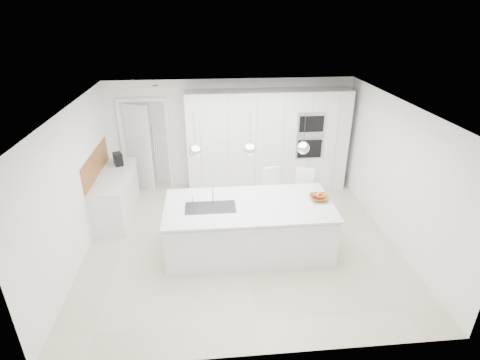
{
  "coord_description": "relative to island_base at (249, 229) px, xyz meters",
  "views": [
    {
      "loc": [
        -0.56,
        -5.75,
        3.96
      ],
      "look_at": [
        0.0,
        0.3,
        1.1
      ],
      "focal_mm": 28.0,
      "sensor_mm": 36.0,
      "label": 1
    }
  ],
  "objects": [
    {
      "name": "tall_cabinets",
      "position": [
        0.7,
        2.5,
        0.72
      ],
      "size": [
        3.6,
        0.6,
        2.3
      ],
      "primitive_type": "cube",
      "color": "white",
      "rests_on": "floor"
    },
    {
      "name": "apple_extra_3",
      "position": [
        1.16,
        0.12,
        0.54
      ],
      "size": [
        0.08,
        0.08,
        0.08
      ],
      "primitive_type": "sphere",
      "color": "red",
      "rests_on": "fruit_bowl"
    },
    {
      "name": "ceiling",
      "position": [
        -0.1,
        0.3,
        2.07
      ],
      "size": [
        5.5,
        5.5,
        0.0
      ],
      "primitive_type": "plane",
      "rotation": [
        3.14,
        0.0,
        0.0
      ],
      "color": "white",
      "rests_on": "wall_back"
    },
    {
      "name": "hallway_door",
      "position": [
        -2.3,
        2.72,
        0.57
      ],
      "size": [
        0.76,
        0.38,
        2.0
      ],
      "primitive_type": "cube",
      "rotation": [
        0.0,
        0.0,
        -0.44
      ],
      "color": "white",
      "rests_on": "floor"
    },
    {
      "name": "radiator",
      "position": [
        -1.73,
        2.76,
        0.42
      ],
      "size": [
        0.32,
        0.04,
        1.4
      ],
      "primitive_type": null,
      "color": "white",
      "rests_on": "floor"
    },
    {
      "name": "bar_stool_left",
      "position": [
        0.56,
        0.96,
        0.12
      ],
      "size": [
        0.48,
        0.58,
        1.1
      ],
      "primitive_type": null,
      "rotation": [
        0.0,
        0.0,
        0.26
      ],
      "color": "white",
      "rests_on": "floor"
    },
    {
      "name": "apple_a",
      "position": [
        1.26,
        0.12,
        0.54
      ],
      "size": [
        0.08,
        0.08,
        0.08
      ],
      "primitive_type": "sphere",
      "color": "red",
      "rests_on": "fruit_bowl"
    },
    {
      "name": "doorway_frame",
      "position": [
        -2.05,
        2.77,
        0.59
      ],
      "size": [
        1.11,
        0.08,
        2.13
      ],
      "primitive_type": null,
      "color": "white",
      "rests_on": "floor"
    },
    {
      "name": "island_tap",
      "position": [
        -0.6,
        0.2,
        0.62
      ],
      "size": [
        0.02,
        0.02,
        0.3
      ],
      "primitive_type": "cylinder",
      "color": "white",
      "rests_on": "island_worktop"
    },
    {
      "name": "pendant_left",
      "position": [
        -0.85,
        -0.0,
        1.47
      ],
      "size": [
        0.2,
        0.2,
        0.2
      ],
      "primitive_type": "sphere",
      "color": "white",
      "rests_on": "ceiling"
    },
    {
      "name": "espresso_machine",
      "position": [
        -2.53,
        2.01,
        0.6
      ],
      "size": [
        0.24,
        0.28,
        0.26
      ],
      "primitive_type": "cube",
      "rotation": [
        0.0,
        0.0,
        0.42
      ],
      "color": "black",
      "rests_on": "left_worktop"
    },
    {
      "name": "fruit_bowl",
      "position": [
        1.22,
        0.09,
        0.51
      ],
      "size": [
        0.34,
        0.34,
        0.08
      ],
      "primitive_type": "imported",
      "rotation": [
        0.0,
        0.0,
        -0.07
      ],
      "color": "#93582C",
      "rests_on": "island_worktop"
    },
    {
      "name": "banana_bunch",
      "position": [
        1.25,
        0.08,
        0.58
      ],
      "size": [
        0.23,
        0.16,
        0.2
      ],
      "primitive_type": "torus",
      "rotation": [
        1.22,
        0.0,
        0.35
      ],
      "color": "gold",
      "rests_on": "fruit_bowl"
    },
    {
      "name": "oven_stack",
      "position": [
        1.6,
        2.19,
        0.92
      ],
      "size": [
        0.62,
        0.04,
        1.05
      ],
      "primitive_type": null,
      "color": "#A5A5A8",
      "rests_on": "tall_cabinets"
    },
    {
      "name": "floor",
      "position": [
        -0.1,
        0.3,
        -0.43
      ],
      "size": [
        5.5,
        5.5,
        0.0
      ],
      "primitive_type": "plane",
      "color": "beige",
      "rests_on": "ground"
    },
    {
      "name": "bar_stool_right",
      "position": [
        1.19,
        0.83,
        0.13
      ],
      "size": [
        0.51,
        0.6,
        1.11
      ],
      "primitive_type": null,
      "rotation": [
        0.0,
        0.0,
        -0.31
      ],
      "color": "white",
      "rests_on": "floor"
    },
    {
      "name": "pendant_right",
      "position": [
        0.85,
        -0.0,
        1.47
      ],
      "size": [
        0.2,
        0.2,
        0.2
      ],
      "primitive_type": "sphere",
      "color": "white",
      "rests_on": "ceiling"
    },
    {
      "name": "island_base",
      "position": [
        0.0,
        0.0,
        0.0
      ],
      "size": [
        2.8,
        1.2,
        0.86
      ],
      "primitive_type": "cube",
      "color": "white",
      "rests_on": "floor"
    },
    {
      "name": "wall_left",
      "position": [
        -2.85,
        0.3,
        0.82
      ],
      "size": [
        0.0,
        5.0,
        5.0
      ],
      "primitive_type": "plane",
      "rotation": [
        1.57,
        0.0,
        1.57
      ],
      "color": "white",
      "rests_on": "ground"
    },
    {
      "name": "apple_b",
      "position": [
        1.25,
        0.16,
        0.54
      ],
      "size": [
        0.08,
        0.08,
        0.08
      ],
      "primitive_type": "sphere",
      "color": "red",
      "rests_on": "fruit_bowl"
    },
    {
      "name": "island_sink",
      "position": [
        -0.65,
        -0.0,
        0.39
      ],
      "size": [
        0.84,
        0.44,
        0.18
      ],
      "primitive_type": null,
      "color": "#3F3F42",
      "rests_on": "island_worktop"
    },
    {
      "name": "apple_c",
      "position": [
        1.23,
        0.13,
        0.54
      ],
      "size": [
        0.08,
        0.08,
        0.08
      ],
      "primitive_type": "sphere",
      "color": "red",
      "rests_on": "fruit_bowl"
    },
    {
      "name": "pendant_mid",
      "position": [
        -0.0,
        -0.0,
        1.47
      ],
      "size": [
        0.2,
        0.2,
        0.2
      ],
      "primitive_type": "sphere",
      "color": "white",
      "rests_on": "ceiling"
    },
    {
      "name": "island_worktop",
      "position": [
        0.0,
        0.05,
        0.45
      ],
      "size": [
        2.84,
        1.4,
        0.04
      ],
      "primitive_type": "cube",
      "color": "silver",
      "rests_on": "island_base"
    },
    {
      "name": "oak_backsplash",
      "position": [
        -2.84,
        1.5,
        0.72
      ],
      "size": [
        0.02,
        1.8,
        0.5
      ],
      "primitive_type": "cube",
      "color": "#93582C",
      "rests_on": "wall_left"
    },
    {
      "name": "left_worktop",
      "position": [
        -2.55,
        1.5,
        0.45
      ],
      "size": [
        0.62,
        1.82,
        0.04
      ],
      "primitive_type": "cube",
      "color": "silver",
      "rests_on": "left_base_cabinets"
    },
    {
      "name": "wall_back",
      "position": [
        -0.1,
        2.8,
        0.82
      ],
      "size": [
        5.5,
        0.0,
        5.5
      ],
      "primitive_type": "plane",
      "rotation": [
        1.57,
        0.0,
        0.0
      ],
      "color": "white",
      "rests_on": "ground"
    },
    {
      "name": "left_base_cabinets",
      "position": [
        -2.55,
        1.5,
        0.0
      ],
      "size": [
        0.6,
        1.8,
        0.86
      ],
      "primitive_type": "cube",
      "color": "white",
      "rests_on": "floor"
    }
  ]
}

